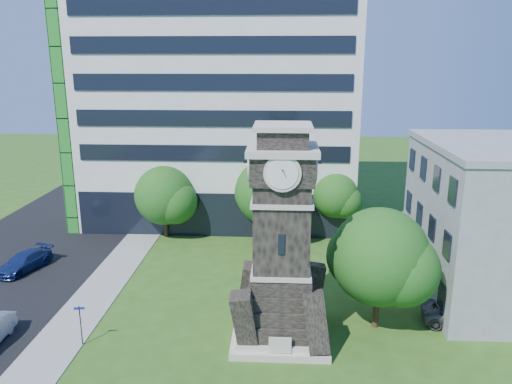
# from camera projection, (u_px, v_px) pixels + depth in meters

# --- Properties ---
(ground) EXTENTS (160.00, 160.00, 0.00)m
(ground) POSITION_uv_depth(u_px,v_px,m) (225.00, 354.00, 27.06)
(ground) COLOR #305017
(ground) RESTS_ON ground
(sidewalk) EXTENTS (3.00, 70.00, 0.06)m
(sidewalk) POSITION_uv_depth(u_px,v_px,m) (88.00, 305.00, 32.37)
(sidewalk) COLOR gray
(sidewalk) RESTS_ON ground
(clock_tower) EXTENTS (5.40, 5.40, 12.22)m
(clock_tower) POSITION_uv_depth(u_px,v_px,m) (281.00, 250.00, 27.47)
(clock_tower) COLOR beige
(clock_tower) RESTS_ON ground
(office_tall) EXTENTS (26.20, 15.11, 28.60)m
(office_tall) POSITION_uv_depth(u_px,v_px,m) (220.00, 72.00, 48.49)
(office_tall) COLOR white
(office_tall) RESTS_ON ground
(car_street_north) EXTENTS (3.20, 5.01, 1.35)m
(car_street_north) POSITION_uv_depth(u_px,v_px,m) (24.00, 262.00, 37.62)
(car_street_north) COLOR navy
(car_street_north) RESTS_ON ground
(car_east_lot) EXTENTS (5.34, 3.19, 1.39)m
(car_east_lot) POSITION_uv_depth(u_px,v_px,m) (465.00, 315.00, 29.72)
(car_east_lot) COLOR #4A4A4F
(car_east_lot) RESTS_ON ground
(park_bench) EXTENTS (1.86, 0.50, 0.96)m
(park_bench) POSITION_uv_depth(u_px,v_px,m) (261.00, 328.00, 28.70)
(park_bench) COLOR black
(park_bench) RESTS_ON ground
(street_sign) EXTENTS (0.58, 0.06, 2.40)m
(street_sign) POSITION_uv_depth(u_px,v_px,m) (80.00, 321.00, 27.50)
(street_sign) COLOR black
(street_sign) RESTS_ON ground
(tree_nw) EXTENTS (5.75, 5.22, 6.47)m
(tree_nw) POSITION_uv_depth(u_px,v_px,m) (165.00, 197.00, 43.96)
(tree_nw) COLOR #332114
(tree_nw) RESTS_ON ground
(tree_nc) EXTENTS (6.28, 5.71, 7.44)m
(tree_nc) POSITION_uv_depth(u_px,v_px,m) (270.00, 194.00, 42.29)
(tree_nc) COLOR #332114
(tree_nc) RESTS_ON ground
(tree_ne) EXTENTS (4.41, 4.01, 5.93)m
(tree_ne) POSITION_uv_depth(u_px,v_px,m) (336.00, 197.00, 43.71)
(tree_ne) COLOR #332114
(tree_ne) RESTS_ON ground
(tree_east) EXTENTS (6.29, 5.72, 7.34)m
(tree_east) POSITION_uv_depth(u_px,v_px,m) (381.00, 260.00, 28.71)
(tree_east) COLOR #332114
(tree_east) RESTS_ON ground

